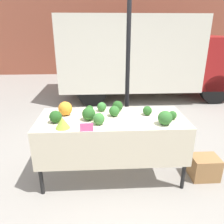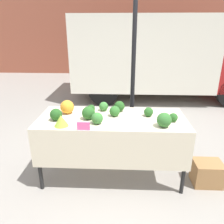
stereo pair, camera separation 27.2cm
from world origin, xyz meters
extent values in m
plane|color=gray|center=(0.00, 0.00, 0.00)|extent=(40.00, 40.00, 0.00)
cylinder|color=black|center=(0.30, 0.86, 1.29)|extent=(0.07, 0.07, 2.58)
cube|color=silver|center=(0.69, 4.09, 1.37)|extent=(3.88, 2.29, 1.99)
cube|color=maroon|center=(3.22, 4.09, 1.09)|extent=(1.19, 2.11, 1.44)
cylinder|color=black|center=(3.10, 3.14, 0.41)|extent=(0.82, 0.22, 0.82)
cylinder|color=black|center=(3.10, 5.03, 0.41)|extent=(0.82, 0.22, 0.82)
cylinder|color=black|center=(-0.38, 3.14, 0.41)|extent=(0.82, 0.22, 0.82)
cylinder|color=black|center=(-0.38, 5.03, 0.41)|extent=(0.82, 0.22, 0.82)
cube|color=beige|center=(0.00, 0.00, 0.89)|extent=(1.96, 0.83, 0.03)
cube|color=beige|center=(0.00, -0.41, 0.62)|extent=(1.96, 0.01, 0.50)
cylinder|color=black|center=(-0.92, -0.36, 0.44)|extent=(0.05, 0.05, 0.87)
cylinder|color=black|center=(0.92, -0.36, 0.44)|extent=(0.05, 0.05, 0.87)
cylinder|color=black|center=(-0.92, 0.36, 0.44)|extent=(0.05, 0.05, 0.87)
cylinder|color=black|center=(0.92, 0.36, 0.44)|extent=(0.05, 0.05, 0.87)
sphere|color=orange|center=(-0.63, 0.13, 1.00)|extent=(0.19, 0.19, 0.19)
cone|color=#93B238|center=(-0.60, -0.29, 0.97)|extent=(0.17, 0.17, 0.14)
sphere|color=#2D6628|center=(0.03, 0.06, 0.97)|extent=(0.14, 0.14, 0.14)
sphere|color=#23511E|center=(-0.72, -0.12, 0.98)|extent=(0.16, 0.16, 0.16)
sphere|color=#387533|center=(-0.17, -0.21, 0.97)|extent=(0.15, 0.15, 0.15)
sphere|color=#285B23|center=(-0.30, -0.06, 0.99)|extent=(0.17, 0.17, 0.17)
sphere|color=#285B23|center=(0.78, -0.10, 0.96)|extent=(0.11, 0.11, 0.11)
sphere|color=#23511E|center=(0.09, 0.25, 0.98)|extent=(0.15, 0.15, 0.15)
sphere|color=#285B23|center=(0.49, 0.07, 0.96)|extent=(0.13, 0.13, 0.13)
sphere|color=#336B2D|center=(0.64, -0.26, 0.99)|extent=(0.18, 0.18, 0.18)
sphere|color=#23511E|center=(-0.30, 0.19, 0.96)|extent=(0.11, 0.11, 0.11)
sphere|color=#387533|center=(-0.13, 0.26, 0.97)|extent=(0.13, 0.13, 0.13)
cube|color=#F45B9E|center=(-0.31, -0.40, 0.95)|extent=(0.15, 0.01, 0.10)
cube|color=#9E7042|center=(1.31, -0.14, 0.16)|extent=(0.38, 0.30, 0.33)
camera|label=1|loc=(-0.15, -2.69, 2.01)|focal=35.00mm
camera|label=2|loc=(0.12, -2.69, 2.01)|focal=35.00mm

